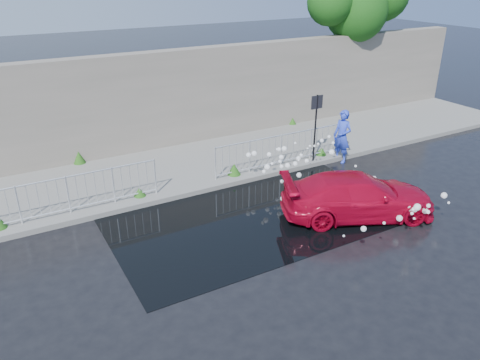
# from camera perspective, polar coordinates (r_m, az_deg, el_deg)

# --- Properties ---
(ground) EXTENTS (90.00, 90.00, 0.00)m
(ground) POSITION_cam_1_polar(r_m,az_deg,el_deg) (12.26, 2.04, -6.71)
(ground) COLOR black
(ground) RESTS_ON ground
(pavement) EXTENTS (30.00, 4.00, 0.15)m
(pavement) POSITION_cam_1_polar(r_m,az_deg,el_deg) (16.23, -7.16, 1.58)
(pavement) COLOR slate
(pavement) RESTS_ON ground
(curb) EXTENTS (30.00, 0.25, 0.16)m
(curb) POSITION_cam_1_polar(r_m,az_deg,el_deg) (14.55, -4.10, -1.07)
(curb) COLOR slate
(curb) RESTS_ON ground
(retaining_wall) EXTENTS (30.00, 0.60, 3.50)m
(retaining_wall) POSITION_cam_1_polar(r_m,az_deg,el_deg) (17.60, -10.30, 9.50)
(retaining_wall) COLOR #696358
(retaining_wall) RESTS_ON pavement
(puddle) EXTENTS (8.00, 5.00, 0.01)m
(puddle) POSITION_cam_1_polar(r_m,az_deg,el_deg) (13.22, 1.64, -4.18)
(puddle) COLOR black
(puddle) RESTS_ON ground
(sign_post) EXTENTS (0.45, 0.06, 2.50)m
(sign_post) POSITION_cam_1_polar(r_m,az_deg,el_deg) (16.13, 9.24, 7.54)
(sign_post) COLOR black
(sign_post) RESTS_ON ground
(tree) EXTENTS (5.12, 2.72, 6.34)m
(tree) POSITION_cam_1_polar(r_m,az_deg,el_deg) (22.35, 14.39, 19.92)
(tree) COLOR #332114
(tree) RESTS_ON ground
(railing_left) EXTENTS (5.05, 0.05, 1.10)m
(railing_left) POSITION_cam_1_polar(r_m,az_deg,el_deg) (13.57, -20.25, -1.55)
(railing_left) COLOR silver
(railing_left) RESTS_ON pavement
(railing_right) EXTENTS (5.05, 0.05, 1.10)m
(railing_right) POSITION_cam_1_polar(r_m,az_deg,el_deg) (15.95, 5.05, 3.82)
(railing_right) COLOR silver
(railing_right) RESTS_ON pavement
(weeds) EXTENTS (12.17, 3.93, 0.43)m
(weeds) POSITION_cam_1_polar(r_m,az_deg,el_deg) (15.61, -8.35, 1.56)
(weeds) COLOR #205015
(weeds) RESTS_ON pavement
(water_spray) EXTENTS (3.64, 5.46, 1.00)m
(water_spray) POSITION_cam_1_polar(r_m,az_deg,el_deg) (14.00, 10.54, 0.49)
(water_spray) COLOR white
(water_spray) RESTS_ON ground
(red_car) EXTENTS (4.55, 3.23, 1.22)m
(red_car) POSITION_cam_1_polar(r_m,az_deg,el_deg) (13.29, 14.20, -1.88)
(red_car) COLOR #AA0622
(red_car) RESTS_ON ground
(person) EXTENTS (0.59, 0.77, 1.88)m
(person) POSITION_cam_1_polar(r_m,az_deg,el_deg) (16.83, 12.34, 5.21)
(person) COLOR blue
(person) RESTS_ON ground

